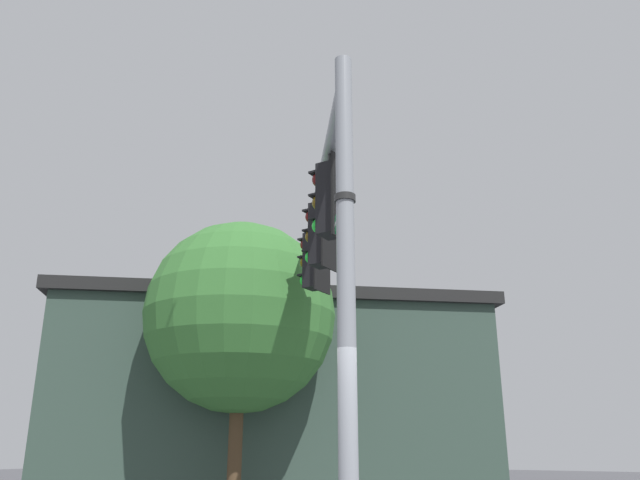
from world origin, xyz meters
TOP-DOWN VIEW (x-y plane):
  - signal_pole at (0.00, 0.00)m, footprint 0.21×0.21m
  - mast_arm at (2.15, 1.59)m, footprint 4.43×3.34m
  - traffic_light_nearest_pole at (1.22, 0.92)m, footprint 0.54×0.49m
  - traffic_light_mid_inner at (2.46, 1.83)m, footprint 0.54×0.49m
  - traffic_light_mid_outer at (3.69, 2.74)m, footprint 0.54×0.49m
  - street_name_sign at (0.23, 0.17)m, footprint 0.89×0.70m
  - storefront_building at (8.94, 7.52)m, footprint 13.10×13.44m
  - tree_by_storefront at (4.72, 5.25)m, footprint 4.10×4.10m

SIDE VIEW (x-z plane):
  - storefront_building at x=8.94m, z-range 0.01..5.15m
  - signal_pole at x=0.00m, z-range 0.00..6.05m
  - tree_by_storefront at x=4.72m, z-range 1.06..7.30m
  - street_name_sign at x=0.23m, z-range 4.09..4.31m
  - traffic_light_nearest_pole at x=1.22m, z-range 4.14..5.45m
  - traffic_light_mid_inner at x=2.46m, z-range 4.14..5.45m
  - traffic_light_mid_outer at x=3.69m, z-range 4.14..5.45m
  - mast_arm at x=2.15m, z-range 5.49..5.69m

